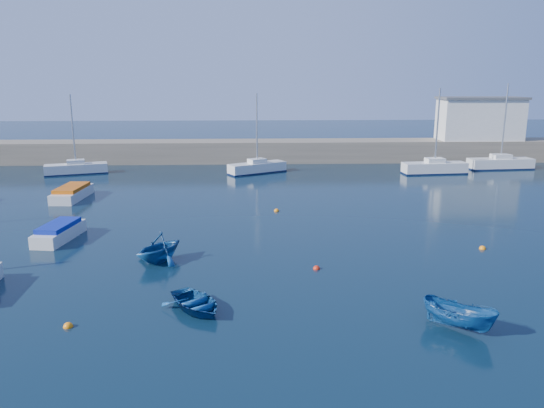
{
  "coord_description": "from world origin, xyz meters",
  "views": [
    {
      "loc": [
        1.41,
        -19.69,
        10.35
      ],
      "look_at": [
        2.83,
        16.57,
        1.6
      ],
      "focal_mm": 35.0,
      "sensor_mm": 36.0,
      "label": 1
    }
  ],
  "objects_px": {
    "motorboat_1": "(59,232)",
    "dinghy_left": "(159,247)",
    "sailboat_8": "(500,163)",
    "dinghy_right": "(459,316)",
    "sailboat_6": "(257,167)",
    "harbor_office": "(480,120)",
    "motorboat_2": "(72,193)",
    "sailboat_5": "(76,168)",
    "dinghy_center": "(196,303)",
    "sailboat_7": "(434,167)"
  },
  "relations": [
    {
      "from": "sailboat_6",
      "to": "motorboat_1",
      "type": "height_order",
      "value": "sailboat_6"
    },
    {
      "from": "motorboat_1",
      "to": "dinghy_left",
      "type": "bearing_deg",
      "value": -23.73
    },
    {
      "from": "motorboat_1",
      "to": "dinghy_left",
      "type": "distance_m",
      "value": 8.53
    },
    {
      "from": "sailboat_7",
      "to": "sailboat_6",
      "type": "bearing_deg",
      "value": 81.36
    },
    {
      "from": "motorboat_1",
      "to": "dinghy_center",
      "type": "xyz_separation_m",
      "value": [
        9.97,
        -11.13,
        -0.17
      ]
    },
    {
      "from": "dinghy_center",
      "to": "dinghy_right",
      "type": "height_order",
      "value": "dinghy_right"
    },
    {
      "from": "harbor_office",
      "to": "sailboat_5",
      "type": "relative_size",
      "value": 1.17
    },
    {
      "from": "sailboat_7",
      "to": "dinghy_right",
      "type": "xyz_separation_m",
      "value": [
        -11.38,
        -36.37,
        -0.06
      ]
    },
    {
      "from": "sailboat_6",
      "to": "sailboat_8",
      "type": "height_order",
      "value": "sailboat_8"
    },
    {
      "from": "harbor_office",
      "to": "dinghy_center",
      "type": "bearing_deg",
      "value": -125.75
    },
    {
      "from": "harbor_office",
      "to": "motorboat_1",
      "type": "xyz_separation_m",
      "value": [
        -41.14,
        -32.15,
        -4.58
      ]
    },
    {
      "from": "motorboat_1",
      "to": "motorboat_2",
      "type": "xyz_separation_m",
      "value": [
        -3.05,
        12.0,
        0.01
      ]
    },
    {
      "from": "dinghy_left",
      "to": "motorboat_1",
      "type": "bearing_deg",
      "value": -174.74
    },
    {
      "from": "sailboat_5",
      "to": "dinghy_right",
      "type": "relative_size",
      "value": 2.68
    },
    {
      "from": "sailboat_8",
      "to": "dinghy_right",
      "type": "height_order",
      "value": "sailboat_8"
    },
    {
      "from": "harbor_office",
      "to": "sailboat_8",
      "type": "relative_size",
      "value": 1.04
    },
    {
      "from": "motorboat_2",
      "to": "dinghy_left",
      "type": "bearing_deg",
      "value": -54.94
    },
    {
      "from": "harbor_office",
      "to": "sailboat_5",
      "type": "height_order",
      "value": "sailboat_5"
    },
    {
      "from": "sailboat_5",
      "to": "dinghy_right",
      "type": "bearing_deg",
      "value": -161.28
    },
    {
      "from": "sailboat_8",
      "to": "dinghy_left",
      "type": "height_order",
      "value": "sailboat_8"
    },
    {
      "from": "motorboat_1",
      "to": "motorboat_2",
      "type": "distance_m",
      "value": 12.38
    },
    {
      "from": "sailboat_5",
      "to": "dinghy_left",
      "type": "bearing_deg",
      "value": -172.04
    },
    {
      "from": "sailboat_5",
      "to": "sailboat_8",
      "type": "xyz_separation_m",
      "value": [
        47.66,
        1.39,
        0.05
      ]
    },
    {
      "from": "dinghy_center",
      "to": "dinghy_right",
      "type": "bearing_deg",
      "value": -46.24
    },
    {
      "from": "sailboat_5",
      "to": "sailboat_8",
      "type": "distance_m",
      "value": 47.68
    },
    {
      "from": "harbor_office",
      "to": "sailboat_6",
      "type": "relative_size",
      "value": 1.16
    },
    {
      "from": "harbor_office",
      "to": "dinghy_left",
      "type": "xyz_separation_m",
      "value": [
        -33.92,
        -36.69,
        -4.24
      ]
    },
    {
      "from": "sailboat_6",
      "to": "dinghy_right",
      "type": "xyz_separation_m",
      "value": [
        8.0,
        -37.49,
        -0.01
      ]
    },
    {
      "from": "motorboat_1",
      "to": "dinghy_center",
      "type": "distance_m",
      "value": 14.95
    },
    {
      "from": "sailboat_8",
      "to": "dinghy_right",
      "type": "distance_m",
      "value": 43.84
    },
    {
      "from": "sailboat_5",
      "to": "dinghy_center",
      "type": "distance_m",
      "value": 38.98
    },
    {
      "from": "motorboat_2",
      "to": "dinghy_left",
      "type": "xyz_separation_m",
      "value": [
        10.26,
        -16.54,
        0.33
      ]
    },
    {
      "from": "dinghy_center",
      "to": "dinghy_left",
      "type": "relative_size",
      "value": 1.03
    },
    {
      "from": "sailboat_5",
      "to": "sailboat_8",
      "type": "relative_size",
      "value": 0.89
    },
    {
      "from": "sailboat_5",
      "to": "dinghy_center",
      "type": "xyz_separation_m",
      "value": [
        16.51,
        -35.31,
        -0.27
      ]
    },
    {
      "from": "motorboat_1",
      "to": "dinghy_center",
      "type": "height_order",
      "value": "motorboat_1"
    },
    {
      "from": "sailboat_8",
      "to": "dinghy_center",
      "type": "distance_m",
      "value": 48.14
    },
    {
      "from": "harbor_office",
      "to": "sailboat_6",
      "type": "distance_m",
      "value": 29.47
    },
    {
      "from": "dinghy_center",
      "to": "sailboat_5",
      "type": "bearing_deg",
      "value": 80.56
    },
    {
      "from": "sailboat_5",
      "to": "dinghy_right",
      "type": "xyz_separation_m",
      "value": [
        27.7,
        -37.64,
        -0.0
      ]
    },
    {
      "from": "dinghy_center",
      "to": "dinghy_left",
      "type": "xyz_separation_m",
      "value": [
        -2.76,
        6.6,
        0.51
      ]
    },
    {
      "from": "motorboat_2",
      "to": "sailboat_7",
      "type": "bearing_deg",
      "value": 20.28
    },
    {
      "from": "motorboat_2",
      "to": "dinghy_center",
      "type": "distance_m",
      "value": 26.55
    },
    {
      "from": "dinghy_center",
      "to": "motorboat_1",
      "type": "bearing_deg",
      "value": 97.36
    },
    {
      "from": "sailboat_8",
      "to": "dinghy_right",
      "type": "relative_size",
      "value": 3.02
    },
    {
      "from": "motorboat_1",
      "to": "dinghy_center",
      "type": "bearing_deg",
      "value": -39.71
    },
    {
      "from": "sailboat_6",
      "to": "dinghy_right",
      "type": "bearing_deg",
      "value": 162.26
    },
    {
      "from": "motorboat_1",
      "to": "dinghy_left",
      "type": "height_order",
      "value": "dinghy_left"
    },
    {
      "from": "sailboat_8",
      "to": "motorboat_1",
      "type": "bearing_deg",
      "value": 117.0
    },
    {
      "from": "sailboat_8",
      "to": "motorboat_1",
      "type": "relative_size",
      "value": 2.04
    }
  ]
}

